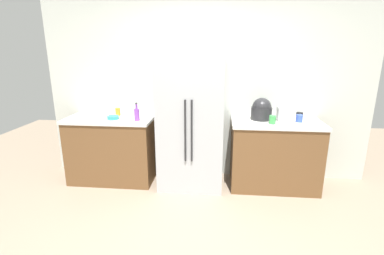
# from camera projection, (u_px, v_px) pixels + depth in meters

# --- Properties ---
(ground_plane) EXTENTS (9.31, 9.31, 0.00)m
(ground_plane) POSITION_uv_depth(u_px,v_px,m) (195.00, 246.00, 2.78)
(ground_plane) COLOR gray
(kitchen_back_panel) EXTENTS (4.66, 0.10, 2.65)m
(kitchen_back_panel) POSITION_uv_depth(u_px,v_px,m) (206.00, 87.00, 4.11)
(kitchen_back_panel) COLOR silver
(kitchen_back_panel) RESTS_ON ground_plane
(counter_left) EXTENTS (1.21, 0.66, 0.93)m
(counter_left) POSITION_uv_depth(u_px,v_px,m) (113.00, 149.00, 4.10)
(counter_left) COLOR brown
(counter_left) RESTS_ON ground_plane
(counter_right) EXTENTS (1.19, 0.66, 0.93)m
(counter_right) POSITION_uv_depth(u_px,v_px,m) (274.00, 154.00, 3.89)
(counter_right) COLOR brown
(counter_right) RESTS_ON ground_plane
(refrigerator) EXTENTS (0.86, 0.70, 1.75)m
(refrigerator) POSITION_uv_depth(u_px,v_px,m) (191.00, 124.00, 3.85)
(refrigerator) COLOR #B2B5BA
(refrigerator) RESTS_ON ground_plane
(toaster) EXTENTS (0.20, 0.15, 0.18)m
(toaster) POSITION_uv_depth(u_px,v_px,m) (285.00, 114.00, 3.77)
(toaster) COLOR silver
(toaster) RESTS_ON counter_right
(rice_cooker) EXTENTS (0.28, 0.28, 0.30)m
(rice_cooker) POSITION_uv_depth(u_px,v_px,m) (262.00, 110.00, 3.82)
(rice_cooker) COLOR #262628
(rice_cooker) RESTS_ON counter_right
(bottle_a) EXTENTS (0.07, 0.07, 0.24)m
(bottle_a) POSITION_uv_depth(u_px,v_px,m) (137.00, 114.00, 3.77)
(bottle_a) COLOR purple
(bottle_a) RESTS_ON counter_left
(cup_a) EXTENTS (0.07, 0.07, 0.11)m
(cup_a) POSITION_uv_depth(u_px,v_px,m) (118.00, 112.00, 4.07)
(cup_a) COLOR orange
(cup_a) RESTS_ON counter_left
(cup_b) EXTENTS (0.08, 0.08, 0.11)m
(cup_b) POSITION_uv_depth(u_px,v_px,m) (272.00, 120.00, 3.62)
(cup_b) COLOR green
(cup_b) RESTS_ON counter_right
(cup_c) EXTENTS (0.09, 0.09, 0.09)m
(cup_c) POSITION_uv_depth(u_px,v_px,m) (299.00, 115.00, 3.90)
(cup_c) COLOR black
(cup_c) RESTS_ON counter_right
(cup_d) EXTENTS (0.09, 0.09, 0.10)m
(cup_d) POSITION_uv_depth(u_px,v_px,m) (299.00, 118.00, 3.71)
(cup_d) COLOR blue
(cup_d) RESTS_ON counter_right
(bowl_a) EXTENTS (0.19, 0.19, 0.07)m
(bowl_a) POSITION_uv_depth(u_px,v_px,m) (97.00, 117.00, 3.87)
(bowl_a) COLOR white
(bowl_a) RESTS_ON counter_left
(bowl_b) EXTENTS (0.16, 0.16, 0.05)m
(bowl_b) POSITION_uv_depth(u_px,v_px,m) (113.00, 118.00, 3.87)
(bowl_b) COLOR teal
(bowl_b) RESTS_ON counter_left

